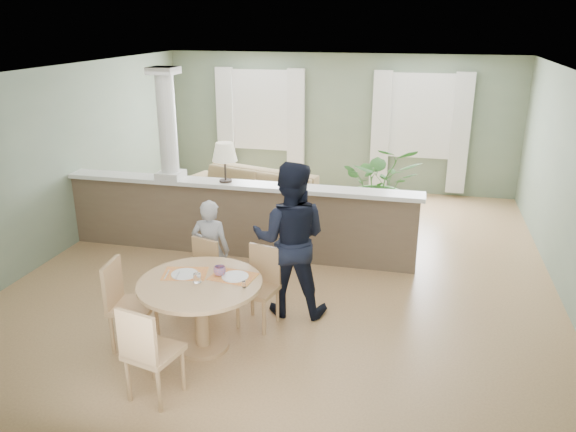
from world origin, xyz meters
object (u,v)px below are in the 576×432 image
(houseplant, at_px, (381,185))
(dining_table, at_px, (201,295))
(child_person, at_px, (211,250))
(sofa, at_px, (250,196))
(chair_far_boy, at_px, (200,273))
(chair_side, at_px, (125,301))
(chair_far_man, at_px, (260,282))
(chair_near, at_px, (148,350))
(man_person, at_px, (290,239))

(houseplant, distance_m, dining_table, 4.52)
(houseplant, relative_size, child_person, 1.09)
(houseplant, distance_m, child_person, 3.66)
(sofa, xyz_separation_m, chair_far_boy, (0.39, -3.26, 0.08))
(houseplant, xyz_separation_m, chair_side, (-2.30, -4.41, -0.17))
(houseplant, xyz_separation_m, dining_table, (-1.50, -4.26, -0.08))
(chair_far_man, xyz_separation_m, chair_near, (-0.58, -1.60, 0.03))
(chair_far_man, bearing_deg, chair_side, -134.47)
(houseplant, relative_size, chair_side, 1.45)
(chair_side, bearing_deg, child_person, -27.82)
(houseplant, bearing_deg, dining_table, -109.40)
(chair_far_boy, bearing_deg, chair_far_man, 9.30)
(chair_near, bearing_deg, chair_side, -37.51)
(houseplant, xyz_separation_m, chair_far_boy, (-1.83, -3.48, -0.22))
(chair_side, relative_size, man_person, 0.53)
(chair_far_boy, relative_size, child_person, 0.68)
(dining_table, bearing_deg, houseplant, 70.60)
(chair_far_boy, xyz_separation_m, man_person, (1.04, 0.21, 0.44))
(chair_near, distance_m, chair_side, 1.03)
(sofa, bearing_deg, chair_near, -66.97)
(chair_far_boy, bearing_deg, houseplant, 80.35)
(sofa, height_order, chair_side, chair_side)
(houseplant, relative_size, chair_far_man, 1.54)
(sofa, relative_size, houseplant, 1.98)
(houseplant, height_order, chair_side, houseplant)
(chair_side, bearing_deg, chair_far_boy, -32.69)
(dining_table, height_order, child_person, child_person)
(sofa, bearing_deg, houseplant, 21.99)
(houseplant, relative_size, chair_far_boy, 1.61)
(houseplant, height_order, child_person, houseplant)
(chair_far_boy, xyz_separation_m, chair_far_man, (0.78, -0.12, 0.02))
(chair_far_man, relative_size, man_person, 0.49)
(chair_far_boy, bearing_deg, dining_table, -48.83)
(dining_table, xyz_separation_m, chair_side, (-0.79, -0.15, -0.08))
(dining_table, bearing_deg, chair_near, -98.35)
(man_person, bearing_deg, dining_table, 49.25)
(dining_table, height_order, chair_side, chair_side)
(child_person, bearing_deg, chair_near, 90.60)
(chair_far_man, distance_m, man_person, 0.60)
(sofa, height_order, houseplant, houseplant)
(dining_table, relative_size, chair_far_boy, 1.47)
(dining_table, distance_m, chair_side, 0.81)
(dining_table, distance_m, chair_near, 0.96)
(chair_far_man, bearing_deg, sofa, 121.47)
(sofa, height_order, chair_far_boy, chair_far_boy)
(chair_side, bearing_deg, chair_far_man, -63.11)
(sofa, bearing_deg, dining_table, -63.52)
(chair_near, height_order, child_person, child_person)
(chair_far_boy, bearing_deg, man_person, 29.55)
(chair_side, relative_size, child_person, 0.75)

